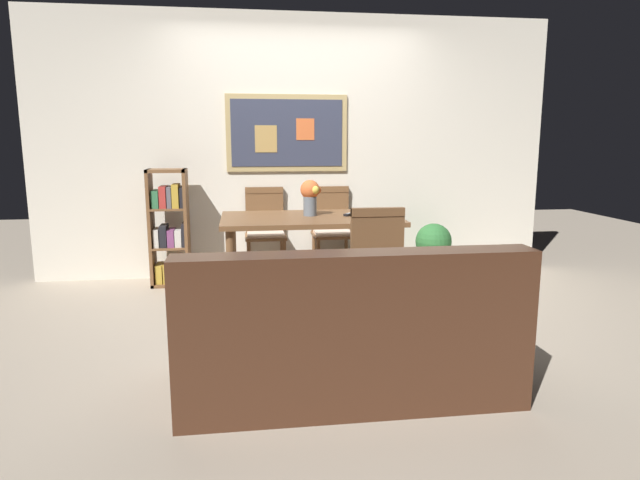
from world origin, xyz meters
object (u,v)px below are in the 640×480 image
Objects in this scene: bookshelf at (170,232)px; flower_vase at (310,194)px; potted_ivy at (433,246)px; tv_remote at (351,214)px; leather_couch at (346,338)px; dining_table at (310,227)px; dining_chair_far_right at (332,224)px; dining_chair_far_left at (265,225)px; dining_chair_near_right at (374,257)px.

bookshelf reaches higher than flower_vase.
potted_ivy is at bearing 23.55° from flower_vase.
bookshelf reaches higher than tv_remote.
flower_vase reaches higher than potted_ivy.
tv_remote is (0.38, 1.81, 0.43)m from leather_couch.
dining_table is 0.89m from dining_chair_far_right.
leather_couch is (0.33, -2.62, -0.23)m from dining_chair_far_left.
dining_table is 1.65× the size of dining_chair_far_right.
dining_chair_far_left is 1.71m from potted_ivy.
dining_table is 10.30× the size of tv_remote.
bookshelf is 1.47m from flower_vase.
dining_chair_near_right is at bearing -42.46° from bookshelf.
bookshelf is at bearing -175.11° from dining_chair_far_right.
dining_chair_far_left is 0.93m from flower_vase.
potted_ivy is at bearing -1.33° from bookshelf.
dining_chair_far_right reaches higher than potted_ivy.
flower_vase reaches higher than dining_chair_near_right.
potted_ivy is at bearing 60.79° from leather_couch.
tv_remote reaches higher than dining_table.
dining_chair_far_left is 1.55× the size of potted_ivy.
leather_couch is at bearing -82.91° from dining_chair_far_left.
dining_chair_far_right is 1.00× the size of dining_chair_far_left.
potted_ivy is at bearing 25.28° from dining_table.
dining_chair_far_right is at bearing 4.89° from bookshelf.
potted_ivy is 4.04× the size of tv_remote.
dining_chair_far_left is at bearing 112.98° from dining_table.
dining_chair_near_right reaches higher than potted_ivy.
potted_ivy is at bearing 55.86° from dining_chair_near_right.
bookshelf is (-1.25, 0.69, -0.12)m from dining_table.
tv_remote is (1.61, -0.68, 0.23)m from bookshelf.
flower_vase reaches higher than dining_chair_far_left.
dining_chair_far_left is at bearing 8.47° from bookshelf.
dining_chair_far_left is at bearing 173.41° from potted_ivy.
bookshelf is at bearing 153.22° from flower_vase.
dining_chair_far_right reaches higher than leather_couch.
dining_chair_far_left is at bearing 115.01° from flower_vase.
leather_couch is at bearing -97.47° from dining_chair_far_right.
dining_chair_far_right is 2.66m from leather_couch.
flower_vase is (-0.31, -0.77, 0.38)m from dining_chair_far_right.
tv_remote is at bearing -48.83° from dining_chair_far_left.
bookshelf is (-1.62, 1.48, -0.02)m from dining_chair_near_right.
bookshelf is 2.60m from potted_ivy.
dining_chair_far_right is 0.82× the size of bookshelf.
dining_table is at bearing 89.26° from leather_couch.
flower_vase is at bearing 173.82° from tv_remote.
dining_chair_near_right is at bearing -124.14° from potted_ivy.
dining_chair_far_left reaches higher than leather_couch.
dining_chair_far_left is 0.91m from bookshelf.
tv_remote is at bearing -22.74° from bookshelf.
dining_chair_far_left is at bearing 113.95° from dining_chair_near_right.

